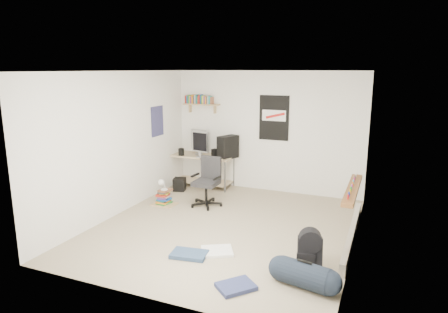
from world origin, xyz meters
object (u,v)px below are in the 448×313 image
at_px(office_chair, 206,181).
at_px(duffel_bag, 304,276).
at_px(backpack, 310,253).
at_px(desk, 201,169).
at_px(book_stack, 164,197).

relative_size(office_chair, duffel_bag, 1.51).
bearing_deg(backpack, desk, 121.79).
bearing_deg(office_chair, book_stack, -156.78).
bearing_deg(duffel_bag, desk, 143.48).
bearing_deg(desk, office_chair, -74.49).
bearing_deg(book_stack, duffel_bag, -31.91).
distance_m(backpack, duffel_bag, 0.51).
bearing_deg(desk, book_stack, -108.05).
height_order(office_chair, duffel_bag, office_chair).
bearing_deg(desk, backpack, -58.32).
xyz_separation_m(backpack, book_stack, (-3.03, 1.40, -0.05)).
distance_m(office_chair, duffel_bag, 3.18).
bearing_deg(office_chair, desk, 124.28).
relative_size(desk, book_stack, 3.25).
relative_size(backpack, book_stack, 0.92).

